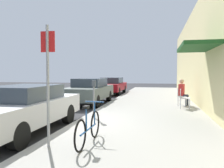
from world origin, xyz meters
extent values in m
plane|color=#2D2D30|center=(0.00, 0.00, 0.00)|extent=(60.00, 60.00, 0.00)
cube|color=#9E9B93|center=(2.25, 2.00, 0.06)|extent=(4.50, 32.00, 0.12)
cube|color=beige|center=(4.65, 2.00, 2.62)|extent=(0.30, 32.00, 5.25)
cube|color=#19471E|center=(3.95, 1.23, 2.60)|extent=(1.10, 2.80, 0.12)
cube|color=#B7B7BC|center=(-1.10, -1.32, 0.63)|extent=(1.80, 4.40, 0.61)
cube|color=#333D47|center=(-1.10, -1.17, 1.14)|extent=(1.48, 2.11, 0.41)
cylinder|color=black|center=(-0.31, 0.04, 0.32)|extent=(0.22, 0.64, 0.64)
cylinder|color=black|center=(-1.89, 0.04, 0.32)|extent=(0.22, 0.64, 0.64)
cylinder|color=black|center=(-0.31, -2.68, 0.32)|extent=(0.22, 0.64, 0.64)
cube|color=#47514C|center=(-1.10, 4.85, 0.64)|extent=(1.80, 4.40, 0.64)
cube|color=#333D47|center=(-1.10, 5.00, 1.18)|extent=(1.48, 2.11, 0.45)
cylinder|color=black|center=(-0.31, 6.21, 0.32)|extent=(0.22, 0.64, 0.64)
cylinder|color=black|center=(-1.89, 6.21, 0.32)|extent=(0.22, 0.64, 0.64)
cylinder|color=black|center=(-0.31, 3.48, 0.32)|extent=(0.22, 0.64, 0.64)
cylinder|color=black|center=(-1.89, 3.48, 0.32)|extent=(0.22, 0.64, 0.64)
cube|color=maroon|center=(-1.10, 10.74, 0.60)|extent=(1.80, 4.40, 0.56)
cube|color=#333D47|center=(-1.10, 10.89, 1.11)|extent=(1.48, 2.11, 0.46)
cylinder|color=black|center=(-0.31, 12.10, 0.32)|extent=(0.22, 0.64, 0.64)
cylinder|color=black|center=(-1.89, 12.10, 0.32)|extent=(0.22, 0.64, 0.64)
cylinder|color=black|center=(-0.31, 9.38, 0.32)|extent=(0.22, 0.64, 0.64)
cylinder|color=black|center=(-1.89, 9.38, 0.32)|extent=(0.22, 0.64, 0.64)
cylinder|color=slate|center=(0.45, 0.58, 0.67)|extent=(0.07, 0.07, 1.10)
cube|color=#383D42|center=(0.45, 0.58, 1.33)|extent=(0.12, 0.10, 0.22)
cylinder|color=gray|center=(0.40, -2.64, 1.42)|extent=(0.06, 0.06, 2.60)
cube|color=red|center=(0.40, -2.62, 2.37)|extent=(0.32, 0.02, 0.44)
torus|color=black|center=(1.19, -1.77, 0.45)|extent=(0.04, 0.66, 0.66)
torus|color=black|center=(1.19, -2.82, 0.45)|extent=(0.04, 0.66, 0.66)
cylinder|color=#1E4C8C|center=(1.19, -2.30, 0.45)|extent=(0.04, 1.05, 0.04)
cylinder|color=#1E4C8C|center=(1.19, -2.45, 0.70)|extent=(0.04, 0.04, 0.50)
cube|color=black|center=(1.19, -2.45, 0.97)|extent=(0.10, 0.20, 0.06)
cylinder|color=#1E4C8C|center=(1.19, -1.82, 0.73)|extent=(0.03, 0.03, 0.56)
cylinder|color=#1E4C8C|center=(1.19, -1.82, 1.01)|extent=(0.46, 0.03, 0.03)
cylinder|color=silver|center=(4.05, 3.61, 0.34)|extent=(0.04, 0.04, 0.45)
cylinder|color=silver|center=(4.02, 3.23, 0.34)|extent=(0.04, 0.04, 0.45)
cylinder|color=silver|center=(3.67, 3.64, 0.34)|extent=(0.04, 0.04, 0.45)
cylinder|color=silver|center=(3.64, 3.26, 0.34)|extent=(0.04, 0.04, 0.45)
cube|color=silver|center=(3.84, 3.43, 0.59)|extent=(0.47, 0.47, 0.03)
cube|color=silver|center=(3.64, 3.45, 0.79)|extent=(0.07, 0.44, 0.40)
cylinder|color=silver|center=(4.08, 4.45, 0.34)|extent=(0.04, 0.04, 0.45)
cylinder|color=silver|center=(3.96, 4.09, 0.34)|extent=(0.04, 0.04, 0.45)
cylinder|color=silver|center=(3.72, 4.57, 0.34)|extent=(0.04, 0.04, 0.45)
cylinder|color=silver|center=(3.60, 4.21, 0.34)|extent=(0.04, 0.04, 0.45)
cube|color=silver|center=(3.84, 4.33, 0.59)|extent=(0.56, 0.56, 0.03)
cube|color=silver|center=(3.65, 4.40, 0.79)|extent=(0.17, 0.43, 0.40)
cylinder|color=#232838|center=(4.04, 4.37, 0.35)|extent=(0.11, 0.11, 0.47)
cylinder|color=#232838|center=(3.92, 4.41, 0.59)|extent=(0.39, 0.25, 0.14)
cylinder|color=#232838|center=(3.98, 4.18, 0.35)|extent=(0.11, 0.11, 0.47)
cylinder|color=#232838|center=(3.86, 4.22, 0.59)|extent=(0.39, 0.25, 0.14)
cube|color=#B22626|center=(3.77, 4.36, 0.89)|extent=(0.32, 0.41, 0.56)
sphere|color=tan|center=(3.77, 4.36, 1.30)|extent=(0.22, 0.22, 0.22)
camera|label=1|loc=(2.74, -7.02, 1.71)|focal=35.97mm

